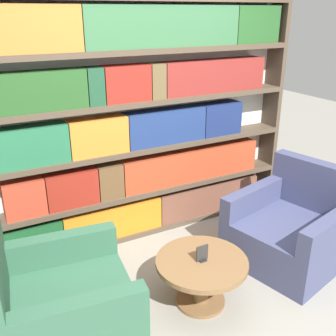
# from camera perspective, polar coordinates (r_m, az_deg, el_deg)

# --- Properties ---
(ground_plane) EXTENTS (14.00, 14.00, 0.00)m
(ground_plane) POSITION_cam_1_polar(r_m,az_deg,el_deg) (3.20, 7.66, -20.66)
(ground_plane) COLOR gray
(bookshelf) EXTENTS (3.33, 0.30, 2.28)m
(bookshelf) POSITION_cam_1_polar(r_m,az_deg,el_deg) (3.78, -4.74, 6.15)
(bookshelf) COLOR silver
(bookshelf) RESTS_ON ground_plane
(armchair_left) EXTENTS (1.03, 0.99, 0.86)m
(armchair_left) POSITION_cam_1_polar(r_m,az_deg,el_deg) (2.92, -15.83, -18.98)
(armchair_left) COLOR #336047
(armchair_left) RESTS_ON ground_plane
(armchair_right) EXTENTS (1.12, 1.09, 0.86)m
(armchair_right) POSITION_cam_1_polar(r_m,az_deg,el_deg) (3.82, 17.57, -8.56)
(armchair_right) COLOR #42476B
(armchair_right) RESTS_ON ground_plane
(coffee_table) EXTENTS (0.71, 0.71, 0.39)m
(coffee_table) POSITION_cam_1_polar(r_m,az_deg,el_deg) (3.14, 4.86, -14.85)
(coffee_table) COLOR brown
(coffee_table) RESTS_ON ground_plane
(table_sign) EXTENTS (0.10, 0.06, 0.13)m
(table_sign) POSITION_cam_1_polar(r_m,az_deg,el_deg) (3.04, 4.96, -12.37)
(table_sign) COLOR black
(table_sign) RESTS_ON coffee_table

